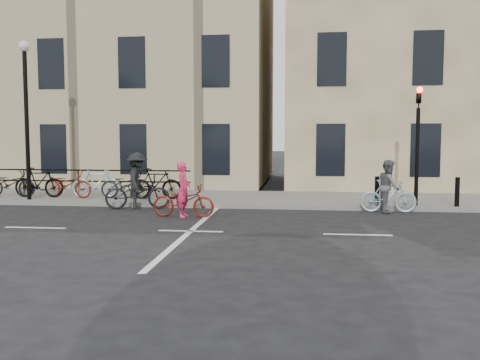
# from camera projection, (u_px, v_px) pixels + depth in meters

# --- Properties ---
(ground) EXTENTS (120.00, 120.00, 0.00)m
(ground) POSITION_uv_depth(u_px,v_px,m) (191.00, 231.00, 13.01)
(ground) COLOR black
(ground) RESTS_ON ground
(sidewalk) EXTENTS (46.00, 4.00, 0.15)m
(sidewalk) POSITION_uv_depth(u_px,v_px,m) (117.00, 197.00, 19.40)
(sidewalk) COLOR slate
(sidewalk) RESTS_ON ground
(building_east) EXTENTS (14.00, 10.00, 12.00)m
(building_east) POSITION_uv_depth(u_px,v_px,m) (443.00, 50.00, 24.30)
(building_east) COLOR tan
(building_east) RESTS_ON sidewalk
(building_west) EXTENTS (20.00, 10.00, 10.00)m
(building_west) POSITION_uv_depth(u_px,v_px,m) (66.00, 77.00, 26.47)
(building_west) COLOR tan
(building_west) RESTS_ON sidewalk
(traffic_light) EXTENTS (0.18, 0.30, 3.90)m
(traffic_light) POSITION_uv_depth(u_px,v_px,m) (418.00, 131.00, 16.37)
(traffic_light) COLOR black
(traffic_light) RESTS_ON sidewalk
(lamp_post) EXTENTS (0.36, 0.36, 5.28)m
(lamp_post) POSITION_uv_depth(u_px,v_px,m) (26.00, 100.00, 17.81)
(lamp_post) COLOR black
(lamp_post) RESTS_ON sidewalk
(bollard_east) EXTENTS (0.14, 0.14, 0.90)m
(bollard_east) POSITION_uv_depth(u_px,v_px,m) (377.00, 191.00, 16.58)
(bollard_east) COLOR black
(bollard_east) RESTS_ON sidewalk
(bollard_west) EXTENTS (0.14, 0.14, 0.90)m
(bollard_west) POSITION_uv_depth(u_px,v_px,m) (457.00, 192.00, 16.31)
(bollard_west) COLOR black
(bollard_west) RESTS_ON sidewalk
(parked_bikes) EXTENTS (7.25, 1.23, 1.05)m
(parked_bikes) POSITION_uv_depth(u_px,v_px,m) (82.00, 184.00, 18.51)
(parked_bikes) COLOR black
(parked_bikes) RESTS_ON sidewalk
(cyclist_pink) EXTENTS (1.79, 0.67, 1.58)m
(cyclist_pink) POSITION_uv_depth(u_px,v_px,m) (184.00, 198.00, 15.21)
(cyclist_pink) COLOR maroon
(cyclist_pink) RESTS_ON ground
(cyclist_grey) EXTENTS (1.66, 0.79, 1.59)m
(cyclist_grey) POSITION_uv_depth(u_px,v_px,m) (389.00, 191.00, 16.03)
(cyclist_grey) COLOR #9ABFCA
(cyclist_grey) RESTS_ON ground
(cyclist_dark) EXTENTS (2.11, 1.28, 1.79)m
(cyclist_dark) POSITION_uv_depth(u_px,v_px,m) (137.00, 187.00, 16.82)
(cyclist_dark) COLOR black
(cyclist_dark) RESTS_ON ground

